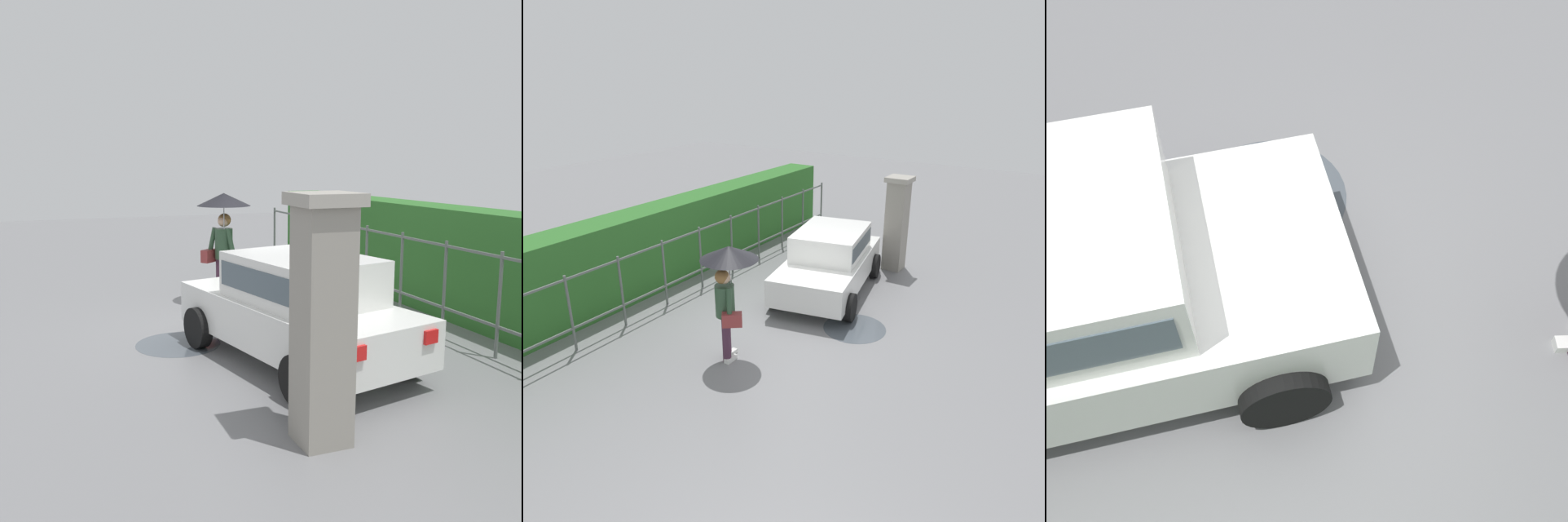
% 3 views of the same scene
% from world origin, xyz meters
% --- Properties ---
extents(ground_plane, '(40.00, 40.00, 0.00)m').
position_xyz_m(ground_plane, '(0.00, 0.00, 0.00)').
color(ground_plane, slate).
extents(car, '(3.96, 2.46, 1.48)m').
position_xyz_m(car, '(1.92, -0.03, 0.80)').
color(car, white).
rests_on(car, ground).
extents(puddle_near, '(1.26, 1.26, 0.00)m').
position_xyz_m(puddle_near, '(0.56, -1.37, 0.00)').
color(puddle_near, '#4C545B').
rests_on(puddle_near, ground).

